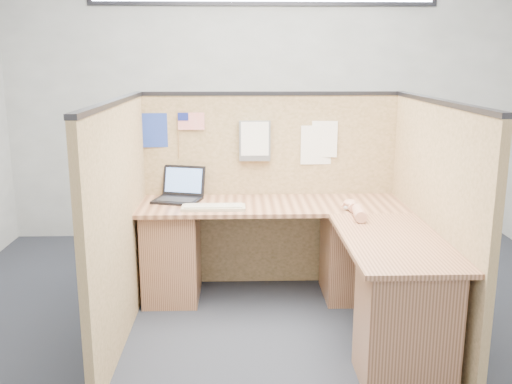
{
  "coord_description": "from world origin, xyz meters",
  "views": [
    {
      "loc": [
        -0.24,
        -3.39,
        1.77
      ],
      "look_at": [
        -0.12,
        0.5,
        0.86
      ],
      "focal_mm": 40.0,
      "sensor_mm": 36.0,
      "label": 1
    }
  ],
  "objects_px": {
    "keyboard": "(214,207)",
    "mouse": "(351,207)",
    "l_desk": "(302,265)",
    "laptop": "(178,192)"
  },
  "relations": [
    {
      "from": "l_desk",
      "to": "mouse",
      "type": "height_order",
      "value": "mouse"
    },
    {
      "from": "laptop",
      "to": "keyboard",
      "type": "bearing_deg",
      "value": -31.89
    },
    {
      "from": "keyboard",
      "to": "mouse",
      "type": "distance_m",
      "value": 0.97
    },
    {
      "from": "keyboard",
      "to": "mouse",
      "type": "xyz_separation_m",
      "value": [
        0.97,
        -0.05,
        0.01
      ]
    },
    {
      "from": "mouse",
      "to": "l_desk",
      "type": "bearing_deg",
      "value": -152.28
    },
    {
      "from": "keyboard",
      "to": "laptop",
      "type": "bearing_deg",
      "value": 132.46
    },
    {
      "from": "l_desk",
      "to": "keyboard",
      "type": "bearing_deg",
      "value": 158.48
    },
    {
      "from": "l_desk",
      "to": "keyboard",
      "type": "distance_m",
      "value": 0.74
    },
    {
      "from": "l_desk",
      "to": "mouse",
      "type": "relative_size",
      "value": 17.16
    },
    {
      "from": "l_desk",
      "to": "laptop",
      "type": "relative_size",
      "value": 4.89
    }
  ]
}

